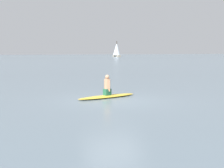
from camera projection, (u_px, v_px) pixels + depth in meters
ground_plane at (113, 101)px, 14.67m from camera, size 400.00×400.00×0.00m
surfboard at (107, 96)px, 15.59m from camera, size 3.24×1.57×0.12m
person_paddler at (107, 86)px, 15.54m from camera, size 0.37×0.41×0.93m
sailboat_far_right at (117, 50)px, 124.43m from camera, size 3.11×3.99×5.77m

